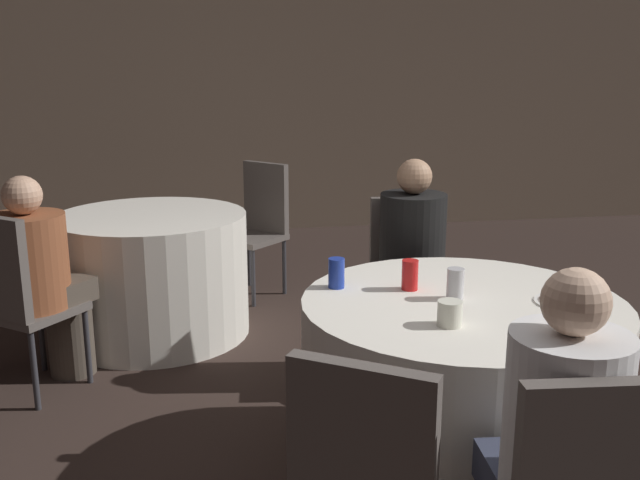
{
  "coord_description": "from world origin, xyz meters",
  "views": [
    {
      "loc": [
        -0.84,
        -2.39,
        1.64
      ],
      "look_at": [
        -0.32,
        0.71,
        0.85
      ],
      "focal_mm": 40.0,
      "sensor_mm": 36.0,
      "label": 1
    }
  ],
  "objects_px": {
    "person_white_shirt": "(548,467)",
    "pizza_plate_near": "(567,301)",
    "soda_can_silver": "(455,284)",
    "table_near": "(459,391)",
    "soda_can_red": "(410,275)",
    "table_far": "(153,274)",
    "chair_near_north": "(407,272)",
    "chair_far_northeast": "(259,218)",
    "soda_can_blue": "(336,273)",
    "person_floral_shirt": "(41,278)",
    "person_black_shirt": "(414,274)",
    "chair_far_southwest": "(15,291)"
  },
  "relations": [
    {
      "from": "chair_far_northeast",
      "to": "person_black_shirt",
      "type": "xyz_separation_m",
      "value": [
        0.65,
        -1.65,
        0.04
      ]
    },
    {
      "from": "chair_far_southwest",
      "to": "soda_can_red",
      "type": "height_order",
      "value": "chair_far_southwest"
    },
    {
      "from": "chair_far_northeast",
      "to": "pizza_plate_near",
      "type": "distance_m",
      "value": 2.79
    },
    {
      "from": "table_far",
      "to": "person_black_shirt",
      "type": "height_order",
      "value": "person_black_shirt"
    },
    {
      "from": "person_floral_shirt",
      "to": "soda_can_blue",
      "type": "xyz_separation_m",
      "value": [
        1.34,
        -0.93,
        0.24
      ]
    },
    {
      "from": "table_far",
      "to": "pizza_plate_near",
      "type": "distance_m",
      "value": 2.57
    },
    {
      "from": "chair_near_north",
      "to": "person_floral_shirt",
      "type": "distance_m",
      "value": 1.89
    },
    {
      "from": "person_white_shirt",
      "to": "soda_can_blue",
      "type": "distance_m",
      "value": 1.19
    },
    {
      "from": "person_floral_shirt",
      "to": "soda_can_silver",
      "type": "relative_size",
      "value": 9.1
    },
    {
      "from": "soda_can_blue",
      "to": "table_near",
      "type": "bearing_deg",
      "value": -28.2
    },
    {
      "from": "pizza_plate_near",
      "to": "chair_far_southwest",
      "type": "bearing_deg",
      "value": 153.39
    },
    {
      "from": "person_black_shirt",
      "to": "soda_can_blue",
      "type": "relative_size",
      "value": 9.62
    },
    {
      "from": "pizza_plate_near",
      "to": "person_white_shirt",
      "type": "bearing_deg",
      "value": -120.42
    },
    {
      "from": "chair_far_southwest",
      "to": "person_black_shirt",
      "type": "relative_size",
      "value": 0.81
    },
    {
      "from": "person_white_shirt",
      "to": "soda_can_blue",
      "type": "xyz_separation_m",
      "value": [
        -0.37,
        1.11,
        0.24
      ]
    },
    {
      "from": "chair_far_southwest",
      "to": "pizza_plate_near",
      "type": "relative_size",
      "value": 3.85
    },
    {
      "from": "table_near",
      "to": "table_far",
      "type": "height_order",
      "value": "same"
    },
    {
      "from": "table_near",
      "to": "soda_can_silver",
      "type": "bearing_deg",
      "value": 138.46
    },
    {
      "from": "person_black_shirt",
      "to": "soda_can_blue",
      "type": "height_order",
      "value": "person_black_shirt"
    },
    {
      "from": "person_floral_shirt",
      "to": "soda_can_red",
      "type": "bearing_deg",
      "value": 5.9
    },
    {
      "from": "table_far",
      "to": "chair_far_northeast",
      "type": "xyz_separation_m",
      "value": [
        0.71,
        0.7,
        0.18
      ]
    },
    {
      "from": "soda_can_red",
      "to": "soda_can_blue",
      "type": "distance_m",
      "value": 0.29
    },
    {
      "from": "person_white_shirt",
      "to": "soda_can_silver",
      "type": "height_order",
      "value": "person_white_shirt"
    },
    {
      "from": "pizza_plate_near",
      "to": "table_near",
      "type": "bearing_deg",
      "value": 166.22
    },
    {
      "from": "person_white_shirt",
      "to": "pizza_plate_near",
      "type": "distance_m",
      "value": 0.92
    },
    {
      "from": "soda_can_silver",
      "to": "soda_can_blue",
      "type": "bearing_deg",
      "value": 152.8
    },
    {
      "from": "table_near",
      "to": "chair_near_north",
      "type": "xyz_separation_m",
      "value": [
        0.09,
        1.04,
        0.18
      ]
    },
    {
      "from": "table_far",
      "to": "chair_near_north",
      "type": "distance_m",
      "value": 1.6
    },
    {
      "from": "person_floral_shirt",
      "to": "soda_can_blue",
      "type": "distance_m",
      "value": 1.65
    },
    {
      "from": "table_far",
      "to": "soda_can_red",
      "type": "height_order",
      "value": "soda_can_red"
    },
    {
      "from": "chair_far_northeast",
      "to": "soda_can_silver",
      "type": "xyz_separation_m",
      "value": [
        0.55,
        -2.5,
        0.26
      ]
    },
    {
      "from": "person_white_shirt",
      "to": "soda_can_red",
      "type": "bearing_deg",
      "value": 99.93
    },
    {
      "from": "table_near",
      "to": "chair_far_southwest",
      "type": "distance_m",
      "value": 2.17
    },
    {
      "from": "table_far",
      "to": "soda_can_blue",
      "type": "bearing_deg",
      "value": -62.31
    },
    {
      "from": "pizza_plate_near",
      "to": "soda_can_red",
      "type": "xyz_separation_m",
      "value": [
        -0.54,
        0.26,
        0.05
      ]
    },
    {
      "from": "chair_near_north",
      "to": "soda_can_red",
      "type": "relative_size",
      "value": 7.75
    },
    {
      "from": "person_white_shirt",
      "to": "soda_can_red",
      "type": "distance_m",
      "value": 1.06
    },
    {
      "from": "soda_can_silver",
      "to": "pizza_plate_near",
      "type": "bearing_deg",
      "value": -16.07
    },
    {
      "from": "chair_far_southwest",
      "to": "soda_can_blue",
      "type": "bearing_deg",
      "value": 8.47
    },
    {
      "from": "table_near",
      "to": "soda_can_red",
      "type": "relative_size",
      "value": 10.22
    },
    {
      "from": "table_far",
      "to": "person_white_shirt",
      "type": "xyz_separation_m",
      "value": [
        1.21,
        -2.7,
        0.2
      ]
    },
    {
      "from": "pizza_plate_near",
      "to": "person_black_shirt",
      "type": "bearing_deg",
      "value": 107.36
    },
    {
      "from": "chair_far_northeast",
      "to": "soda_can_blue",
      "type": "xyz_separation_m",
      "value": [
        0.12,
        -2.29,
        0.26
      ]
    },
    {
      "from": "person_black_shirt",
      "to": "soda_can_silver",
      "type": "bearing_deg",
      "value": 88.06
    },
    {
      "from": "chair_far_northeast",
      "to": "person_black_shirt",
      "type": "bearing_deg",
      "value": 157.04
    },
    {
      "from": "soda_can_silver",
      "to": "table_near",
      "type": "bearing_deg",
      "value": -41.54
    },
    {
      "from": "soda_can_red",
      "to": "table_far",
      "type": "bearing_deg",
      "value": 123.92
    },
    {
      "from": "pizza_plate_near",
      "to": "soda_can_blue",
      "type": "bearing_deg",
      "value": 158.03
    },
    {
      "from": "person_floral_shirt",
      "to": "person_white_shirt",
      "type": "distance_m",
      "value": 2.66
    },
    {
      "from": "person_white_shirt",
      "to": "pizza_plate_near",
      "type": "height_order",
      "value": "person_white_shirt"
    }
  ]
}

